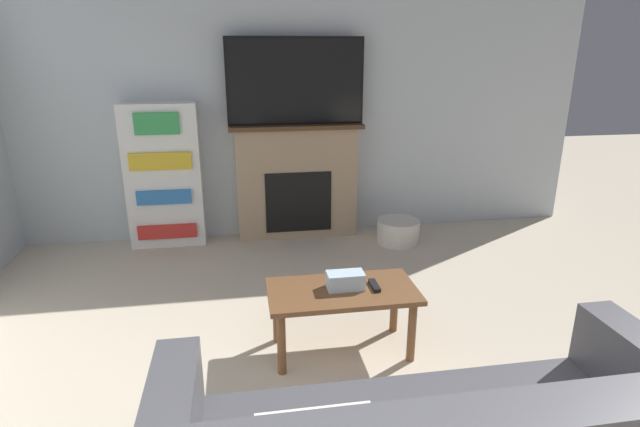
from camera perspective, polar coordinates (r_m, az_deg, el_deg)
wall_back at (r=4.84m, az=-4.19°, el=13.24°), size 5.95×0.06×2.70m
fireplace at (r=4.85m, az=-2.66°, el=3.74°), size 1.25×0.28×1.10m
tv at (r=4.68m, az=-2.80°, el=14.85°), size 1.26×0.03×0.78m
coffee_table at (r=3.02m, az=2.57°, el=-9.73°), size 0.89×0.46×0.42m
tissue_box at (r=2.98m, az=2.92°, el=-7.65°), size 0.22×0.12×0.10m
remote_control at (r=3.02m, az=6.24°, el=-8.17°), size 0.04×0.15×0.02m
bookshelf at (r=4.82m, az=-17.38°, el=4.14°), size 0.68×0.29×1.32m
storage_basket at (r=4.83m, az=8.92°, el=-2.02°), size 0.40×0.40×0.22m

